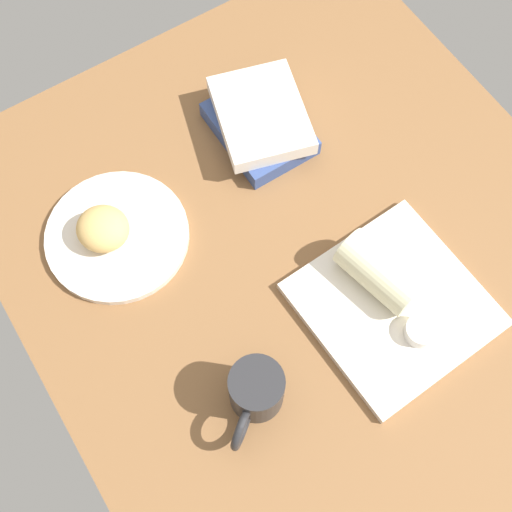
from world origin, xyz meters
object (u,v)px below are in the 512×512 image
round_plate (117,236)px  scone_pastry (103,229)px  coffee_mug (255,392)px  square_plate (394,305)px  sauce_cup (421,331)px  book_stack (260,122)px  breakfast_wrap (379,272)px

round_plate → scone_pastry: (-0.53, -1.54, 3.46)cm
coffee_mug → square_plate: bearing=91.3°
coffee_mug → scone_pastry: bearing=-169.9°
square_plate → sauce_cup: 6.16cm
square_plate → book_stack: 38.08cm
square_plate → sauce_cup: size_ratio=5.32×
sauce_cup → book_stack: (-43.80, -0.19, 0.25)cm
book_stack → coffee_mug: coffee_mug is taller
breakfast_wrap → sauce_cup: bearing=79.3°
scone_pastry → breakfast_wrap: bearing=47.2°
coffee_mug → sauce_cup: bearing=78.7°
square_plate → round_plate: bearing=-137.8°
scone_pastry → square_plate: (34.00, 31.89, -3.36)cm
square_plate → book_stack: size_ratio=1.21×
round_plate → square_plate: 45.18cm
square_plate → breakfast_wrap: 6.16cm
sauce_cup → book_stack: bearing=-179.8°
scone_pastry → square_plate: 46.74cm
breakfast_wrap → coffee_mug: coffee_mug is taller
round_plate → sauce_cup: size_ratio=4.78×
sauce_cup → book_stack: book_stack is taller
scone_pastry → book_stack: (-4.00, 31.88, -1.01)cm
round_plate → breakfast_wrap: size_ratio=1.78×
round_plate → coffee_mug: size_ratio=2.02×
scone_pastry → sauce_cup: size_ratio=1.72×
round_plate → scone_pastry: 3.82cm
round_plate → sauce_cup: sauce_cup is taller
breakfast_wrap → book_stack: bearing=-102.6°
square_plate → breakfast_wrap: size_ratio=1.98×
round_plate → breakfast_wrap: 41.97cm
sauce_cup → round_plate: bearing=-142.1°
book_stack → scone_pastry: bearing=-82.8°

